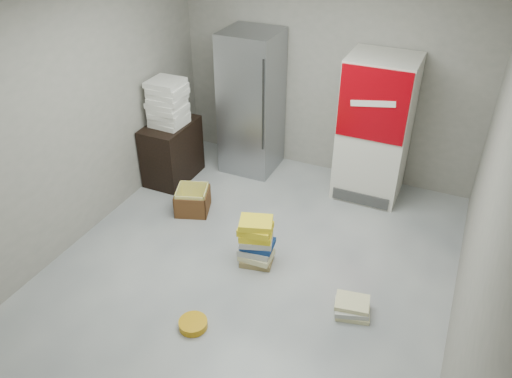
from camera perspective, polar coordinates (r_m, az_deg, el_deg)
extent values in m
plane|color=beige|center=(5.25, -1.26, -10.04)|extent=(5.00, 5.00, 0.00)
cube|color=#9D978D|center=(6.56, 8.23, 13.21)|extent=(4.00, 0.04, 2.80)
cube|color=#9D978D|center=(5.50, -20.81, 7.39)|extent=(0.04, 5.00, 2.80)
cube|color=#9D978D|center=(4.09, 24.70, -2.61)|extent=(0.04, 5.00, 2.80)
cube|color=#94969B|center=(6.69, -0.51, 9.80)|extent=(0.70, 0.70, 1.90)
cylinder|color=#333333|center=(6.21, 0.80, 9.41)|extent=(0.02, 0.02, 1.19)
cube|color=silver|center=(6.26, 13.44, 6.68)|extent=(0.80, 0.70, 1.80)
cube|color=#940008|center=(5.75, 13.21, 9.28)|extent=(0.78, 0.02, 0.85)
cube|color=white|center=(5.73, 13.21, 9.47)|extent=(0.50, 0.01, 0.14)
cube|color=#3F3F3F|center=(6.34, 11.81, -1.10)|extent=(0.70, 0.02, 0.15)
cube|color=black|center=(6.73, -9.56, 4.27)|extent=(0.50, 0.80, 0.80)
cube|color=white|center=(6.53, -9.88, 7.55)|extent=(0.41, 0.41, 0.06)
cube|color=white|center=(6.50, -9.88, 8.07)|extent=(0.40, 0.40, 0.06)
cube|color=white|center=(6.47, -9.96, 8.58)|extent=(0.42, 0.42, 0.06)
cube|color=white|center=(6.44, -10.01, 9.09)|extent=(0.40, 0.40, 0.06)
cube|color=white|center=(6.42, -10.22, 9.65)|extent=(0.40, 0.40, 0.06)
cube|color=white|center=(6.39, -10.09, 10.18)|extent=(0.43, 0.43, 0.06)
cube|color=white|center=(6.37, -10.06, 10.75)|extent=(0.41, 0.41, 0.06)
cube|color=white|center=(6.35, -10.11, 11.28)|extent=(0.42, 0.42, 0.06)
cube|color=white|center=(6.34, -10.33, 11.87)|extent=(0.40, 0.40, 0.06)
cube|color=olive|center=(5.40, 0.09, -8.09)|extent=(0.38, 0.33, 0.07)
cube|color=beige|center=(5.35, 0.06, -7.56)|extent=(0.34, 0.28, 0.07)
cube|color=#B9B8B0|center=(5.32, -0.07, -6.89)|extent=(0.36, 0.30, 0.07)
cube|color=navy|center=(5.28, 0.20, -6.32)|extent=(0.36, 0.30, 0.06)
cube|color=#B9B8B0|center=(5.23, 0.04, -5.81)|extent=(0.40, 0.35, 0.07)
cube|color=yellow|center=(5.19, 0.00, -5.17)|extent=(0.39, 0.34, 0.08)
cube|color=yellow|center=(5.13, -0.06, -4.56)|extent=(0.37, 0.31, 0.08)
cube|color=yellow|center=(5.09, 0.00, -3.91)|extent=(0.40, 0.35, 0.07)
cube|color=beige|center=(4.96, 10.98, -13.65)|extent=(0.36, 0.31, 0.05)
cube|color=#B9B8B0|center=(4.92, 10.84, -13.22)|extent=(0.37, 0.33, 0.05)
cube|color=beige|center=(4.91, 10.95, -12.63)|extent=(0.35, 0.30, 0.04)
cube|color=yellow|center=(6.23, -7.17, -2.38)|extent=(0.47, 0.47, 0.01)
cube|color=brown|center=(6.30, -6.93, -0.40)|extent=(0.37, 0.14, 0.28)
cube|color=brown|center=(6.00, -7.60, -2.38)|extent=(0.37, 0.14, 0.28)
cube|color=brown|center=(6.19, -8.97, -1.27)|extent=(0.14, 0.37, 0.28)
cube|color=brown|center=(6.12, -5.52, -1.45)|extent=(0.14, 0.37, 0.28)
cube|color=yellow|center=(6.28, -6.97, -0.34)|extent=(0.34, 0.13, 0.32)
cube|color=yellow|center=(6.00, -7.58, -2.14)|extent=(0.34, 0.13, 0.32)
cube|color=yellow|center=(6.18, -8.84, -1.14)|extent=(0.13, 0.34, 0.32)
cube|color=yellow|center=(6.11, -5.68, -1.30)|extent=(0.13, 0.34, 0.32)
cylinder|color=orange|center=(4.79, -7.20, -15.06)|extent=(0.34, 0.34, 0.07)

